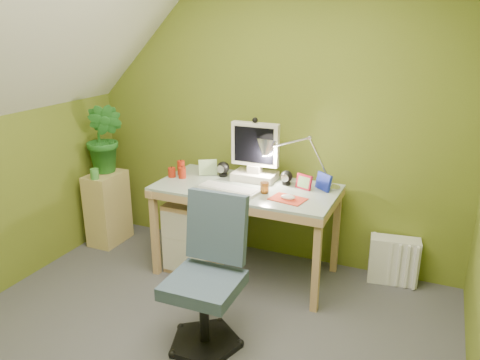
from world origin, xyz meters
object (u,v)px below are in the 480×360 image
at_px(task_chair, 203,284).
at_px(desk_lamp, 311,150).
at_px(potted_plant, 105,138).
at_px(desk, 246,230).
at_px(monitor, 255,147).
at_px(side_ledge, 108,208).
at_px(radiator, 394,260).

bearing_deg(task_chair, desk_lamp, 72.59).
bearing_deg(potted_plant, desk, -3.10).
bearing_deg(monitor, desk, -91.17).
relative_size(monitor, potted_plant, 0.85).
xyz_separation_m(side_ledge, potted_plant, (0.00, 0.05, 0.64)).
distance_m(desk, potted_plant, 1.50).
relative_size(monitor, radiator, 1.44).
bearing_deg(desk_lamp, task_chair, -116.45).
bearing_deg(side_ledge, radiator, 6.80).
distance_m(desk, desk_lamp, 0.82).
distance_m(desk_lamp, potted_plant, 1.83).
relative_size(side_ledge, potted_plant, 1.05).
xyz_separation_m(desk, side_ledge, (-1.37, 0.02, -0.04)).
bearing_deg(side_ledge, task_chair, -32.96).
height_order(side_ledge, radiator, side_ledge).
distance_m(desk, side_ledge, 1.37).
xyz_separation_m(desk_lamp, radiator, (0.66, 0.14, -0.85)).
bearing_deg(potted_plant, desk_lamp, 3.32).
relative_size(desk, desk_lamp, 2.35).
height_order(potted_plant, task_chair, potted_plant).
bearing_deg(desk, desk_lamp, 22.25).
height_order(monitor, desk_lamp, desk_lamp).
xyz_separation_m(desk_lamp, task_chair, (-0.33, -1.12, -0.59)).
bearing_deg(task_chair, radiator, 50.99).
bearing_deg(desk, radiator, 16.57).
relative_size(desk, monitor, 2.60).
bearing_deg(desk, potted_plant, 177.35).
height_order(desk, potted_plant, potted_plant).
relative_size(desk_lamp, side_ledge, 0.90).
xyz_separation_m(monitor, potted_plant, (-1.37, -0.11, -0.04)).
height_order(side_ledge, potted_plant, potted_plant).
xyz_separation_m(desk, potted_plant, (-1.37, 0.07, 0.60)).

